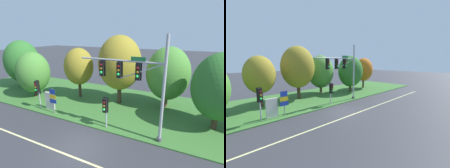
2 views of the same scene
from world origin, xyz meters
The scene contains 14 objects.
ground_plane centered at (0.00, 0.00, 0.00)m, with size 160.00×160.00×0.00m, color #333338.
lane_stripe centered at (0.00, -1.20, 0.00)m, with size 36.00×0.16×0.01m, color beige.
grass_verge centered at (0.00, 8.25, 0.05)m, with size 48.00×11.50×0.10m, color #386B2D.
traffic_signal_mast centered at (3.05, 3.09, 4.72)m, with size 7.01×0.49×7.83m.
pedestrian_signal_near_kerb centered at (0.55, 2.87, 2.08)m, with size 0.46×0.55×2.79m.
pedestrian_signal_further_along centered at (-7.70, 3.15, 2.40)m, with size 0.46×0.55×3.16m.
route_sign_post centered at (-5.53, 3.09, 1.73)m, with size 0.87×0.08×2.61m.
tree_nearest_road centered at (-16.48, 8.21, 3.86)m, with size 4.95×4.95×6.87m.
tree_left_of_mast centered at (-11.40, 5.86, 3.22)m, with size 4.06×4.06×5.67m.
tree_behind_signpost centered at (-6.10, 8.25, 4.00)m, with size 3.61×3.61×6.17m.
tree_mid_verge centered at (-0.80, 8.68, 4.77)m, with size 4.82×4.82×7.70m.
tree_tall_centre centered at (4.24, 9.90, 3.84)m, with size 4.53×4.53×6.58m.
tree_right_far centered at (8.84, 7.04, 3.80)m, with size 4.46×4.46×6.50m.
info_kiosk centered at (-6.57, 3.63, 1.04)m, with size 1.10×0.24×1.90m.
Camera 1 is at (7.10, -8.77, 7.98)m, focal length 28.00 mm.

